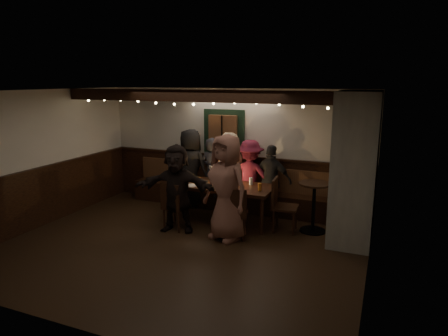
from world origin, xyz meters
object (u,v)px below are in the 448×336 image
at_px(high_top, 314,201).
at_px(person_b, 212,173).
at_px(person_c, 228,172).
at_px(person_d, 250,177).
at_px(person_g, 226,188).
at_px(chair_near_right, 235,211).
at_px(chair_near_left, 173,204).
at_px(person_e, 271,180).
at_px(person_a, 191,168).
at_px(chair_end, 280,202).
at_px(person_f, 177,188).
at_px(dining_table, 220,188).

height_order(high_top, person_b, person_b).
distance_m(person_c, person_d, 0.48).
bearing_deg(person_g, chair_near_right, 33.36).
height_order(chair_near_right, person_c, person_c).
bearing_deg(chair_near_left, person_e, 46.89).
bearing_deg(person_a, person_e, -170.83).
height_order(chair_end, person_f, person_f).
distance_m(high_top, person_f, 2.55).
height_order(person_d, person_g, person_g).
xyz_separation_m(high_top, person_e, (-0.99, 0.62, 0.15)).
relative_size(dining_table, high_top, 2.26).
bearing_deg(chair_end, person_g, -136.43).
bearing_deg(person_e, person_g, 80.32).
bearing_deg(person_a, person_d, -170.82).
xyz_separation_m(chair_near_left, chair_end, (1.85, 0.73, 0.05)).
bearing_deg(dining_table, chair_end, -2.08).
distance_m(chair_near_right, person_e, 1.56).
distance_m(high_top, person_g, 1.69).
height_order(chair_near_left, chair_near_right, chair_near_right).
xyz_separation_m(chair_near_left, person_f, (0.07, 0.01, 0.30)).
bearing_deg(person_e, person_b, 5.27).
distance_m(chair_near_right, chair_end, 0.95).
distance_m(dining_table, chair_end, 1.24).
relative_size(person_a, person_d, 1.11).
distance_m(dining_table, chair_near_left, 1.01).
bearing_deg(person_a, person_c, -175.62).
bearing_deg(chair_near_left, person_f, 3.92).
distance_m(person_a, person_g, 2.10).
height_order(dining_table, person_g, person_g).
xyz_separation_m(high_top, person_g, (-1.36, -0.94, 0.35)).
bearing_deg(chair_end, dining_table, 177.92).
xyz_separation_m(person_d, person_f, (-0.91, -1.53, 0.04)).
bearing_deg(person_g, dining_table, 141.84).
relative_size(person_b, person_d, 1.00).
relative_size(chair_near_right, person_b, 0.60).
xyz_separation_m(dining_table, chair_end, (1.23, -0.04, -0.13)).
relative_size(chair_near_left, person_c, 0.54).
height_order(high_top, person_e, person_e).
xyz_separation_m(person_c, person_g, (0.56, -1.45, 0.09)).
distance_m(person_a, person_b, 0.52).
distance_m(chair_near_right, person_a, 2.21).
xyz_separation_m(dining_table, person_c, (-0.11, 0.67, 0.16)).
xyz_separation_m(chair_near_right, person_f, (-1.15, -0.01, 0.29)).
distance_m(dining_table, person_a, 1.25).
height_order(chair_near_right, person_a, person_a).
height_order(chair_near_right, chair_end, chair_end).
relative_size(high_top, person_c, 0.55).
relative_size(person_a, person_b, 1.10).
xyz_separation_m(chair_near_left, person_c, (0.51, 1.44, 0.34)).
relative_size(dining_table, person_d, 1.35).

